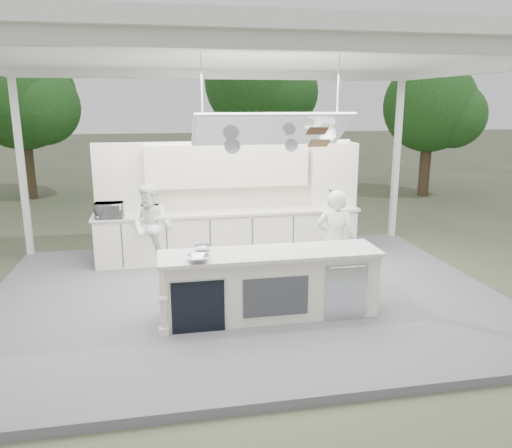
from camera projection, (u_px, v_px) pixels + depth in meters
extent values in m
plane|color=#4F553A|center=(246.00, 300.00, 8.03)|extent=(90.00, 90.00, 0.00)
cube|color=#5B5A5F|center=(246.00, 296.00, 8.01)|extent=(8.00, 6.00, 0.12)
cube|color=white|center=(396.00, 160.00, 11.07)|extent=(0.12, 0.12, 3.70)
cube|color=white|center=(22.00, 168.00, 9.64)|extent=(0.12, 0.12, 3.70)
cube|color=white|center=(244.00, 53.00, 7.13)|extent=(8.20, 6.20, 0.16)
cube|color=white|center=(299.00, 41.00, 4.40)|extent=(8.00, 0.12, 0.16)
cube|color=white|center=(220.00, 75.00, 9.93)|extent=(8.00, 0.12, 0.16)
cube|color=white|center=(488.00, 68.00, 7.88)|extent=(0.12, 6.00, 0.16)
cube|color=white|center=(271.00, 129.00, 6.55)|extent=(2.00, 0.71, 0.43)
cube|color=white|center=(271.00, 129.00, 6.55)|extent=(2.06, 0.76, 0.46)
cylinder|color=white|center=(202.00, 92.00, 6.27)|extent=(0.02, 0.02, 0.95)
cylinder|color=white|center=(338.00, 92.00, 6.60)|extent=(0.02, 0.02, 0.95)
cylinder|color=silver|center=(232.00, 146.00, 6.65)|extent=(0.22, 0.14, 0.21)
cylinder|color=silver|center=(291.00, 145.00, 6.75)|extent=(0.18, 0.12, 0.18)
cube|color=brown|center=(319.00, 143.00, 6.84)|extent=(0.28, 0.18, 0.12)
cube|color=white|center=(270.00, 285.00, 7.07)|extent=(3.00, 0.70, 0.90)
cube|color=silver|center=(270.00, 253.00, 6.96)|extent=(3.10, 0.78, 0.05)
cylinder|color=white|center=(163.00, 302.00, 6.46)|extent=(0.11, 0.11, 0.92)
cube|color=black|center=(198.00, 307.00, 6.56)|extent=(0.70, 0.04, 0.72)
cube|color=silver|center=(198.00, 307.00, 6.56)|extent=(0.74, 0.03, 0.72)
cube|color=#393A3F|center=(276.00, 297.00, 6.74)|extent=(0.90, 0.02, 0.55)
cube|color=silver|center=(346.00, 292.00, 6.92)|extent=(0.62, 0.02, 0.78)
cube|color=white|center=(229.00, 236.00, 9.70)|extent=(5.00, 0.65, 0.90)
cube|color=silver|center=(229.00, 212.00, 9.59)|extent=(5.08, 0.72, 0.05)
cube|color=white|center=(227.00, 199.00, 9.83)|extent=(5.00, 0.10, 2.25)
cube|color=white|center=(227.00, 165.00, 9.54)|extent=(3.10, 0.38, 0.80)
cube|color=white|center=(332.00, 176.00, 9.94)|extent=(0.90, 0.45, 1.30)
cube|color=brown|center=(332.00, 176.00, 9.94)|extent=(0.84, 0.40, 0.03)
cylinder|color=silver|center=(329.00, 204.00, 9.92)|extent=(0.20, 0.20, 0.12)
cylinder|color=black|center=(329.00, 196.00, 9.88)|extent=(0.17, 0.17, 0.20)
cylinder|color=black|center=(345.00, 204.00, 9.98)|extent=(0.16, 0.16, 0.10)
cone|color=black|center=(346.00, 195.00, 9.94)|extent=(0.14, 0.14, 0.24)
cylinder|color=#483524|center=(29.00, 166.00, 16.31)|extent=(0.36, 0.36, 2.10)
sphere|color=#285921|center=(21.00, 96.00, 15.78)|extent=(3.40, 3.40, 3.40)
sphere|color=#285921|center=(41.00, 107.00, 15.50)|extent=(2.38, 2.38, 2.38)
cylinder|color=#483524|center=(257.00, 151.00, 19.64)|extent=(0.36, 0.36, 2.45)
sphere|color=#285921|center=(257.00, 82.00, 19.01)|extent=(4.00, 4.00, 4.00)
sphere|color=#285921|center=(281.00, 92.00, 18.68)|extent=(2.80, 2.80, 2.80)
cylinder|color=#483524|center=(425.00, 167.00, 16.80)|extent=(0.36, 0.36, 1.92)
sphere|color=#285921|center=(430.00, 106.00, 16.32)|extent=(3.00, 3.00, 3.00)
sphere|color=#285921|center=(453.00, 115.00, 16.07)|extent=(2.10, 2.10, 2.10)
imported|color=white|center=(335.00, 241.00, 7.98)|extent=(0.71, 0.60, 1.65)
imported|color=white|center=(152.00, 227.00, 9.02)|extent=(0.92, 0.83, 1.57)
imported|color=silver|center=(109.00, 210.00, 8.96)|extent=(0.51, 0.35, 0.28)
imported|color=silver|center=(198.00, 259.00, 6.52)|extent=(0.37, 0.37, 0.08)
imported|color=silver|center=(203.00, 248.00, 7.01)|extent=(0.28, 0.28, 0.07)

